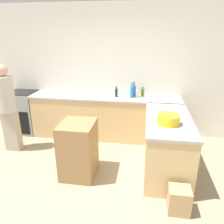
# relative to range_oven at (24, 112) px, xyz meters

# --- Properties ---
(ground_plane) EXTENTS (14.00, 14.00, 0.00)m
(ground_plane) POSITION_rel_range_oven_xyz_m (1.85, -1.95, -0.46)
(ground_plane) COLOR tan
(wall_back) EXTENTS (8.00, 0.06, 2.70)m
(wall_back) POSITION_rel_range_oven_xyz_m (1.85, 0.33, 0.89)
(wall_back) COLOR white
(wall_back) RESTS_ON ground_plane
(counter_back) EXTENTS (3.07, 0.62, 0.91)m
(counter_back) POSITION_rel_range_oven_xyz_m (1.85, 0.00, -0.00)
(counter_back) COLOR #D6B27A
(counter_back) RESTS_ON ground_plane
(counter_peninsula) EXTENTS (0.69, 1.49, 0.91)m
(counter_peninsula) POSITION_rel_range_oven_xyz_m (3.05, -1.03, -0.00)
(counter_peninsula) COLOR #D6B27A
(counter_peninsula) RESTS_ON ground_plane
(range_oven) EXTENTS (0.63, 0.60, 0.92)m
(range_oven) POSITION_rel_range_oven_xyz_m (0.00, 0.00, 0.00)
(range_oven) COLOR #99999E
(range_oven) RESTS_ON ground_plane
(island_table) EXTENTS (0.51, 0.57, 0.88)m
(island_table) POSITION_rel_range_oven_xyz_m (1.69, -1.38, -0.02)
(island_table) COLOR #997047
(island_table) RESTS_ON ground_plane
(mixing_bowl) EXTENTS (0.32, 0.32, 0.14)m
(mixing_bowl) POSITION_rel_range_oven_xyz_m (3.01, -1.27, 0.52)
(mixing_bowl) COLOR yellow
(mixing_bowl) RESTS_ON counter_peninsula
(wine_bottle_dark) EXTENTS (0.06, 0.06, 0.21)m
(wine_bottle_dark) POSITION_rel_range_oven_xyz_m (2.09, 0.01, 0.53)
(wine_bottle_dark) COLOR black
(wine_bottle_dark) RESTS_ON counter_back
(vinegar_bottle_clear) EXTENTS (0.06, 0.06, 0.19)m
(vinegar_bottle_clear) POSITION_rel_range_oven_xyz_m (2.51, 0.03, 0.53)
(vinegar_bottle_clear) COLOR silver
(vinegar_bottle_clear) RESTS_ON counter_back
(dish_soap_bottle) EXTENTS (0.06, 0.06, 0.30)m
(dish_soap_bottle) POSITION_rel_range_oven_xyz_m (2.40, -0.01, 0.57)
(dish_soap_bottle) COLOR #338CBF
(dish_soap_bottle) RESTS_ON counter_back
(olive_oil_bottle) EXTENTS (0.07, 0.07, 0.20)m
(olive_oil_bottle) POSITION_rel_range_oven_xyz_m (2.61, 0.12, 0.53)
(olive_oil_bottle) COLOR #475B1E
(olive_oil_bottle) RESTS_ON counter_back
(water_bottle_blue) EXTENTS (0.09, 0.09, 0.30)m
(water_bottle_blue) POSITION_rel_range_oven_xyz_m (2.43, 0.09, 0.57)
(water_bottle_blue) COLOR #386BB7
(water_bottle_blue) RESTS_ON counter_back
(person_by_range) EXTENTS (0.30, 0.30, 1.63)m
(person_by_range) POSITION_rel_range_oven_xyz_m (0.21, -0.82, 0.43)
(person_by_range) COLOR #ADA38E
(person_by_range) RESTS_ON ground_plane
(paper_bag) EXTENTS (0.27, 0.24, 0.34)m
(paper_bag) POSITION_rel_range_oven_xyz_m (3.16, -1.95, -0.29)
(paper_bag) COLOR tan
(paper_bag) RESTS_ON ground_plane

